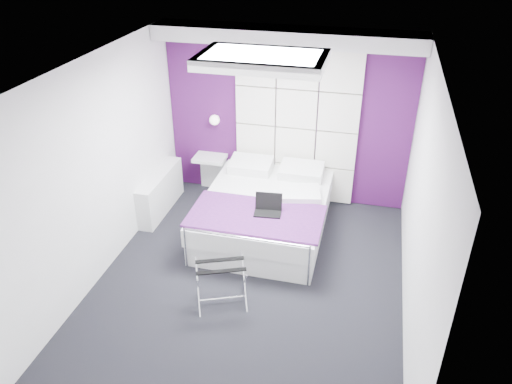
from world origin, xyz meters
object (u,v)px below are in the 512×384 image
radiator (161,192)px  laptop (269,208)px  wall_lamp (215,119)px  luggage_rack (221,284)px  nightstand (210,158)px  bed (265,212)px

radiator → laptop: 1.88m
wall_lamp → luggage_rack: bearing=-71.4°
nightstand → laptop: laptop is taller
wall_lamp → luggage_rack: size_ratio=0.28×
radiator → laptop: size_ratio=3.52×
nightstand → luggage_rack: bearing=-69.1°
bed → laptop: bearing=-70.9°
laptop → wall_lamp: bearing=124.2°
bed → luggage_rack: size_ratio=3.75×
wall_lamp → radiator: wall_lamp is taller
luggage_rack → radiator: bearing=108.1°
bed → wall_lamp: bearing=136.3°
radiator → nightstand: size_ratio=2.49×
bed → nightstand: size_ratio=4.24×
luggage_rack → laptop: bearing=53.8°
nightstand → wall_lamp: bearing=21.9°
bed → luggage_rack: bed is taller
radiator → luggage_rack: size_ratio=2.20×
radiator → laptop: laptop is taller
nightstand → laptop: size_ratio=1.41×
luggage_rack → nightstand: bearing=88.5°
wall_lamp → nightstand: bearing=-158.1°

